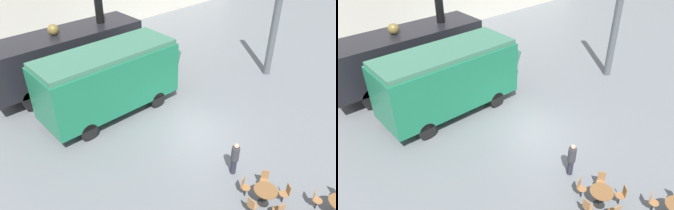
% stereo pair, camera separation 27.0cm
% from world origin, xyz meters
% --- Properties ---
extents(ground_plane, '(80.00, 80.00, 0.00)m').
position_xyz_m(ground_plane, '(0.00, 0.00, 0.00)').
color(ground_plane, slate).
extents(steam_locomotive, '(9.47, 2.77, 4.92)m').
position_xyz_m(steam_locomotive, '(-2.38, 8.72, 2.11)').
color(steam_locomotive, black).
rests_on(steam_locomotive, ground_plane).
extents(streamlined_locomotive, '(8.94, 2.83, 3.62)m').
position_xyz_m(streamlined_locomotive, '(-1.52, 4.43, 2.07)').
color(streamlined_locomotive, '#196B47').
rests_on(streamlined_locomotive, ground_plane).
extents(cafe_table_far, '(0.89, 0.89, 0.73)m').
position_xyz_m(cafe_table_far, '(-1.53, -4.84, 0.58)').
color(cafe_table_far, black).
rests_on(cafe_table_far, ground_plane).
extents(cafe_chair_4, '(0.37, 0.39, 0.87)m').
position_xyz_m(cafe_chair_4, '(-0.31, -6.25, 0.51)').
color(cafe_chair_4, black).
rests_on(cafe_chair_4, ground_plane).
extents(cafe_chair_8, '(0.36, 0.36, 0.87)m').
position_xyz_m(cafe_chair_8, '(-2.35, -4.82, 0.51)').
color(cafe_chair_8, black).
rests_on(cafe_chair_8, ground_plane).
extents(cafe_chair_10, '(0.40, 0.40, 0.87)m').
position_xyz_m(cafe_chair_10, '(-0.88, -5.34, 0.51)').
color(cafe_chair_10, black).
rests_on(cafe_chair_10, ground_plane).
extents(cafe_chair_11, '(0.40, 0.40, 0.87)m').
position_xyz_m(cafe_chair_11, '(-0.86, -4.38, 0.51)').
color(cafe_chair_11, black).
rests_on(cafe_chair_11, ground_plane).
extents(cafe_chair_12, '(0.37, 0.39, 0.87)m').
position_xyz_m(cafe_chair_12, '(-1.77, -4.06, 0.51)').
color(cafe_chair_12, black).
rests_on(cafe_chair_12, ground_plane).
extents(visitor_person, '(0.34, 0.34, 1.59)m').
position_xyz_m(visitor_person, '(-1.08, -3.01, 0.86)').
color(visitor_person, '#262633').
rests_on(visitor_person, ground_plane).
extents(support_pillar, '(0.44, 0.44, 8.00)m').
position_xyz_m(support_pillar, '(8.00, 1.30, 4.00)').
color(support_pillar, '#4C5156').
rests_on(support_pillar, ground_plane).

